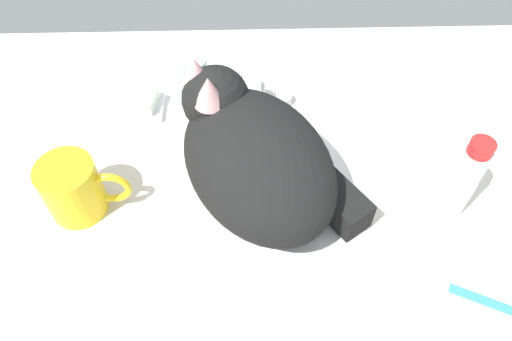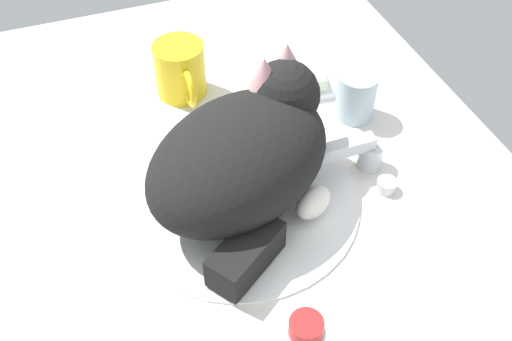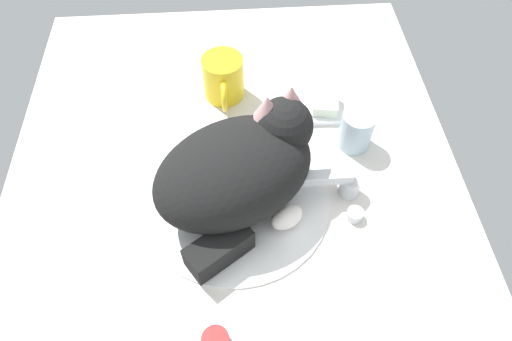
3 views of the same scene
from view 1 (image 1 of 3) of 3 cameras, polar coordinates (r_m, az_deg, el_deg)
The scene contains 10 objects.
ground_plane at distance 74.27cm, azimuth 0.21°, elevation -3.75°, with size 110.00×82.50×3.00cm, color silver.
sink_basin at distance 72.70cm, azimuth 0.21°, elevation -2.90°, with size 33.00×33.00×0.82cm, color white.
faucet at distance 83.10cm, azimuth -0.16°, elevation 8.53°, with size 13.01×11.04×6.10cm.
cat at distance 66.99cm, azimuth -0.20°, elevation 1.86°, with size 30.30×32.64×17.53cm.
coffee_mug at distance 72.91cm, azimuth -20.50°, elevation -2.01°, with size 12.41×8.18×9.05cm.
rinse_cup at distance 86.15cm, azimuth -7.71°, elevation 10.90°, with size 6.13×6.13×7.75cm.
soap_dish at distance 86.87cm, azimuth -13.74°, elevation 7.16°, with size 9.00×6.40×1.20cm, color white.
soap_bar at distance 85.68cm, azimuth -13.97°, elevation 7.99°, with size 6.99×4.86×2.30cm, color silver.
toothpaste_bottle at distance 71.82cm, azimuth 23.07°, elevation -1.17°, with size 3.86×3.86×14.80cm.
toothbrush at distance 71.78cm, azimuth 27.84°, elevation -14.23°, with size 12.97×7.10×1.60cm.
Camera 1 is at (-1.40, -41.82, 59.86)cm, focal length 34.14 mm.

